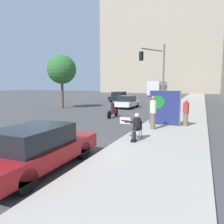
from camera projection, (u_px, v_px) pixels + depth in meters
ground_plane at (48, 157)px, 7.93m from camera, size 160.00×160.00×0.00m
sidewalk_curb at (184, 112)px, 20.31m from camera, size 3.78×90.00×0.15m
building_backdrop_far at (182, 35)px, 69.24m from camera, size 52.00×12.00×36.78m
seated_protester at (136, 126)px, 9.71m from camera, size 0.98×0.77×1.19m
jogger_on_sidewalk at (153, 112)px, 12.02m from camera, size 0.34×0.34×1.85m
pedestrian_behind at (186, 112)px, 12.99m from camera, size 0.34×0.34×1.61m
protest_banner at (164, 107)px, 13.20m from camera, size 1.87×0.06×2.10m
traffic_light_pole at (155, 68)px, 19.33m from camera, size 2.62×2.39×5.85m
parked_car_curbside at (36, 148)px, 6.68m from camera, size 1.85×4.41×1.36m
car_on_road_nearest at (127, 102)px, 24.71m from camera, size 1.85×4.26×1.39m
car_on_road_midblock at (119, 97)px, 34.24m from camera, size 1.88×4.73×1.54m
car_on_road_distant at (160, 95)px, 41.89m from camera, size 1.85×4.55×1.42m
city_bus_on_road at (158, 88)px, 49.62m from camera, size 2.56×10.92×3.36m
motorcycle_on_road at (113, 111)px, 17.48m from camera, size 0.28×2.06×1.25m
street_tree_near_curb at (62, 70)px, 23.98m from camera, size 3.17×3.17×5.87m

